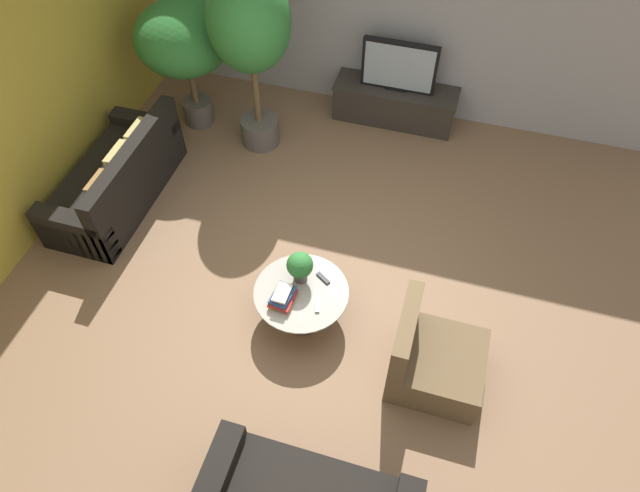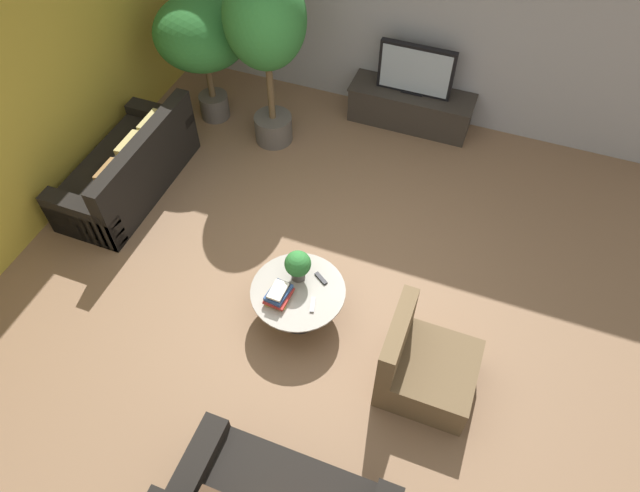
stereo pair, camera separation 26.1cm
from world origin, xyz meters
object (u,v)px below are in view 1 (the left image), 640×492
media_console (395,103)px  couch_by_wall (118,180)px  potted_plant_tabletop (300,266)px  television (399,66)px  potted_palm_corner (250,31)px  armchair_wicker (432,360)px  potted_palm_tall (184,41)px  coffee_table (302,298)px

media_console → couch_by_wall: couch_by_wall is taller
couch_by_wall → potted_plant_tabletop: couch_by_wall is taller
television → potted_palm_corner: size_ratio=0.42×
television → potted_plant_tabletop: size_ratio=2.70×
television → armchair_wicker: bearing=-73.2°
media_console → potted_plant_tabletop: size_ratio=4.58×
couch_by_wall → potted_palm_corner: potted_palm_corner is taller
couch_by_wall → media_console: bearing=130.5°
potted_palm_tall → armchair_wicker: bearing=-38.3°
couch_by_wall → television: bearing=130.5°
coffee_table → media_console: bearing=85.9°
coffee_table → armchair_wicker: 1.34m
coffee_table → potted_palm_tall: potted_palm_tall is taller
television → coffee_table: television is taller
couch_by_wall → potted_palm_corner: size_ratio=0.84×
coffee_table → potted_plant_tabletop: (-0.05, 0.14, 0.32)m
potted_palm_corner → armchair_wicker: bearing=-45.3°
potted_palm_corner → potted_plant_tabletop: (1.24, -2.18, -0.94)m
armchair_wicker → potted_palm_corner: potted_palm_corner is taller
television → coffee_table: bearing=-94.1°
television → potted_palm_corner: 1.92m
couch_by_wall → potted_plant_tabletop: 2.57m
television → potted_palm_tall: potted_palm_tall is taller
coffee_table → armchair_wicker: size_ratio=1.05×
media_console → coffee_table: (-0.24, -3.25, 0.01)m
coffee_table → couch_by_wall: bearing=159.4°
armchair_wicker → potted_palm_tall: potted_palm_tall is taller
media_console → potted_palm_corner: size_ratio=0.71×
media_console → coffee_table: size_ratio=1.74×
couch_by_wall → potted_palm_corner: bearing=139.6°
potted_palm_corner → television: bearing=31.1°
potted_palm_corner → potted_plant_tabletop: potted_palm_corner is taller
armchair_wicker → coffee_table: bearing=77.2°
armchair_wicker → potted_palm_corner: size_ratio=0.39×
coffee_table → couch_by_wall: 2.65m
potted_palm_corner → media_console: bearing=31.1°
media_console → television: size_ratio=1.70×
television → potted_palm_tall: 2.59m
potted_palm_tall → potted_palm_corner: size_ratio=0.73×
coffee_table → armchair_wicker: bearing=-12.8°
television → couch_by_wall: bearing=-139.5°
armchair_wicker → media_console: bearing=16.8°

